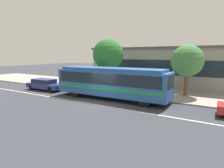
{
  "coord_description": "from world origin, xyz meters",
  "views": [
    {
      "loc": [
        9.18,
        -13.19,
        4.1
      ],
      "look_at": [
        -0.29,
        2.25,
        1.3
      ],
      "focal_mm": 30.57,
      "sensor_mm": 36.0,
      "label": 1
    }
  ],
  "objects_px": {
    "pedestrian_walking_along_curb": "(112,84)",
    "street_tree_mid_block": "(187,61)",
    "sedan_behind_bus": "(45,84)",
    "bus_stop_sign": "(173,82)",
    "pedestrian_waiting_near_sign": "(149,87)",
    "transit_bus": "(111,81)",
    "street_tree_near_stop": "(108,55)"
  },
  "relations": [
    {
      "from": "bus_stop_sign",
      "to": "street_tree_mid_block",
      "type": "xyz_separation_m",
      "value": [
        0.56,
        2.91,
        1.72
      ]
    },
    {
      "from": "pedestrian_waiting_near_sign",
      "to": "pedestrian_walking_along_curb",
      "type": "bearing_deg",
      "value": -172.72
    },
    {
      "from": "sedan_behind_bus",
      "to": "street_tree_mid_block",
      "type": "bearing_deg",
      "value": 17.77
    },
    {
      "from": "bus_stop_sign",
      "to": "pedestrian_walking_along_curb",
      "type": "bearing_deg",
      "value": 178.2
    },
    {
      "from": "sedan_behind_bus",
      "to": "bus_stop_sign",
      "type": "bearing_deg",
      "value": 7.31
    },
    {
      "from": "pedestrian_waiting_near_sign",
      "to": "pedestrian_walking_along_curb",
      "type": "xyz_separation_m",
      "value": [
        -3.92,
        -0.5,
        0.02
      ]
    },
    {
      "from": "sedan_behind_bus",
      "to": "street_tree_near_stop",
      "type": "xyz_separation_m",
      "value": [
        6.4,
        3.71,
        3.39
      ]
    },
    {
      "from": "pedestrian_walking_along_curb",
      "to": "street_tree_mid_block",
      "type": "distance_m",
      "value": 7.73
    },
    {
      "from": "pedestrian_waiting_near_sign",
      "to": "street_tree_mid_block",
      "type": "bearing_deg",
      "value": 37.19
    },
    {
      "from": "bus_stop_sign",
      "to": "street_tree_mid_block",
      "type": "relative_size",
      "value": 0.53
    },
    {
      "from": "bus_stop_sign",
      "to": "street_tree_near_stop",
      "type": "bearing_deg",
      "value": 166.32
    },
    {
      "from": "transit_bus",
      "to": "pedestrian_waiting_near_sign",
      "type": "height_order",
      "value": "transit_bus"
    },
    {
      "from": "pedestrian_waiting_near_sign",
      "to": "street_tree_mid_block",
      "type": "relative_size",
      "value": 0.33
    },
    {
      "from": "sedan_behind_bus",
      "to": "street_tree_mid_block",
      "type": "xyz_separation_m",
      "value": [
        14.74,
        4.73,
        2.78
      ]
    },
    {
      "from": "pedestrian_walking_along_curb",
      "to": "street_tree_mid_block",
      "type": "bearing_deg",
      "value": 21.65
    },
    {
      "from": "sedan_behind_bus",
      "to": "street_tree_near_stop",
      "type": "relative_size",
      "value": 0.84
    },
    {
      "from": "pedestrian_waiting_near_sign",
      "to": "bus_stop_sign",
      "type": "relative_size",
      "value": 0.63
    },
    {
      "from": "bus_stop_sign",
      "to": "street_tree_mid_block",
      "type": "distance_m",
      "value": 3.42
    },
    {
      "from": "sedan_behind_bus",
      "to": "pedestrian_walking_along_curb",
      "type": "height_order",
      "value": "pedestrian_walking_along_curb"
    },
    {
      "from": "transit_bus",
      "to": "sedan_behind_bus",
      "type": "relative_size",
      "value": 2.28
    },
    {
      "from": "sedan_behind_bus",
      "to": "pedestrian_walking_along_curb",
      "type": "distance_m",
      "value": 8.17
    },
    {
      "from": "sedan_behind_bus",
      "to": "pedestrian_waiting_near_sign",
      "type": "distance_m",
      "value": 12.1
    },
    {
      "from": "street_tree_near_stop",
      "to": "street_tree_mid_block",
      "type": "distance_m",
      "value": 8.42
    },
    {
      "from": "sedan_behind_bus",
      "to": "street_tree_near_stop",
      "type": "height_order",
      "value": "street_tree_near_stop"
    },
    {
      "from": "transit_bus",
      "to": "pedestrian_walking_along_curb",
      "type": "distance_m",
      "value": 2.24
    },
    {
      "from": "sedan_behind_bus",
      "to": "pedestrian_waiting_near_sign",
      "type": "relative_size",
      "value": 2.92
    },
    {
      "from": "transit_bus",
      "to": "street_tree_near_stop",
      "type": "relative_size",
      "value": 1.91
    },
    {
      "from": "pedestrian_walking_along_curb",
      "to": "street_tree_mid_block",
      "type": "relative_size",
      "value": 0.34
    },
    {
      "from": "transit_bus",
      "to": "bus_stop_sign",
      "type": "bearing_deg",
      "value": 17.77
    },
    {
      "from": "pedestrian_waiting_near_sign",
      "to": "street_tree_mid_block",
      "type": "distance_m",
      "value": 4.39
    },
    {
      "from": "transit_bus",
      "to": "bus_stop_sign",
      "type": "xyz_separation_m",
      "value": [
        5.16,
        1.65,
        0.09
      ]
    },
    {
      "from": "bus_stop_sign",
      "to": "street_tree_near_stop",
      "type": "xyz_separation_m",
      "value": [
        -7.77,
        1.89,
        2.33
      ]
    }
  ]
}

